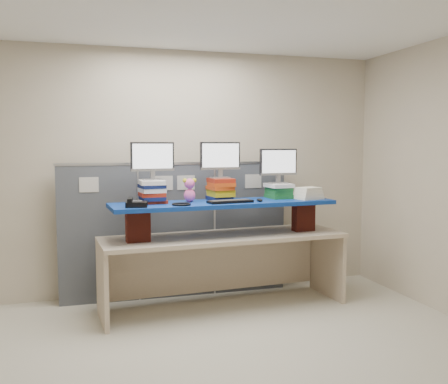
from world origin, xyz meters
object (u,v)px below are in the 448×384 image
object	(u,v)px
monitor_center	(220,158)
keyboard	(230,201)
desk	(224,250)
blue_board	(224,204)
desk_phone	(136,204)
monitor_left	(152,159)
monitor_right	(278,164)

from	to	relation	value
monitor_center	keyboard	bearing A→B (deg)	-85.58
desk	blue_board	distance (m)	0.49
blue_board	keyboard	distance (m)	0.14
monitor_center	desk_phone	world-z (taller)	monitor_center
monitor_left	blue_board	bearing A→B (deg)	-9.28
monitor_left	monitor_right	size ratio (longest dim) A/B	1.00
monitor_center	monitor_right	size ratio (longest dim) A/B	1.00
blue_board	monitor_left	size ratio (longest dim) A/B	5.30
monitor_center	desk_phone	xyz separation A→B (m)	(-0.93, -0.32, -0.42)
monitor_left	keyboard	bearing A→B (deg)	-18.46
desk	monitor_right	xyz separation A→B (m)	(0.67, 0.16, 0.89)
monitor_left	desk_phone	world-z (taller)	monitor_left
monitor_left	desk_phone	bearing A→B (deg)	-130.43
desk	keyboard	size ratio (longest dim) A/B	5.41
desk	desk_phone	world-z (taller)	desk_phone
monitor_left	desk	bearing A→B (deg)	-9.28
monitor_left	monitor_center	xyz separation A→B (m)	(0.72, 0.05, 0.00)
blue_board	monitor_center	size ratio (longest dim) A/B	5.30
desk	desk_phone	size ratio (longest dim) A/B	11.37
monitor_left	monitor_center	bearing A→B (deg)	0.00
desk_phone	keyboard	bearing A→B (deg)	14.40
monitor_center	blue_board	bearing A→B (deg)	-90.35
monitor_right	desk_phone	xyz separation A→B (m)	(-1.61, -0.36, -0.35)
blue_board	monitor_right	distance (m)	0.80
monitor_center	monitor_left	bearing A→B (deg)	-180.00
keyboard	desk_phone	xyz separation A→B (m)	(-0.96, -0.07, 0.02)
desk	desk_phone	bearing A→B (deg)	-171.55
monitor_center	desk_phone	size ratio (longest dim) A/B	1.93
blue_board	monitor_right	xyz separation A→B (m)	(0.67, 0.16, 0.40)
monitor_left	keyboard	xyz separation A→B (m)	(0.76, -0.20, -0.44)
monitor_center	monitor_right	distance (m)	0.69
desk	monitor_center	size ratio (longest dim) A/B	5.89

